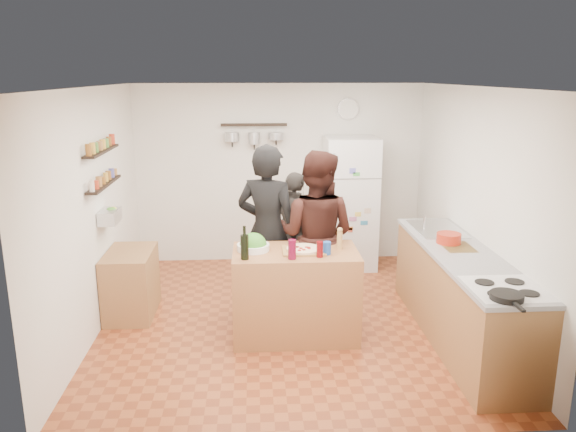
{
  "coord_description": "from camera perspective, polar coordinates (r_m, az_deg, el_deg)",
  "views": [
    {
      "loc": [
        -0.35,
        -5.69,
        2.63
      ],
      "look_at": [
        0.0,
        0.1,
        1.15
      ],
      "focal_mm": 35.0,
      "sensor_mm": 36.0,
      "label": 1
    }
  ],
  "objects": [
    {
      "name": "room_shell",
      "position": [
        6.25,
        -0.16,
        1.54
      ],
      "size": [
        4.2,
        4.2,
        4.2
      ],
      "color": "brown",
      "rests_on": "ground"
    },
    {
      "name": "prep_island",
      "position": [
        5.76,
        0.75,
        -7.89
      ],
      "size": [
        1.25,
        0.72,
        0.91
      ],
      "primitive_type": "cube",
      "color": "#9A6138",
      "rests_on": "floor"
    },
    {
      "name": "pizza_board",
      "position": [
        5.59,
        1.6,
        -3.53
      ],
      "size": [
        0.42,
        0.34,
        0.02
      ],
      "primitive_type": "cube",
      "color": "olive",
      "rests_on": "prep_island"
    },
    {
      "name": "pizza",
      "position": [
        5.58,
        1.6,
        -3.35
      ],
      "size": [
        0.34,
        0.34,
        0.02
      ],
      "primitive_type": "cylinder",
      "color": "beige",
      "rests_on": "pizza_board"
    },
    {
      "name": "salad_bowl",
      "position": [
        5.63,
        -3.55,
        -3.18
      ],
      "size": [
        0.32,
        0.32,
        0.06
      ],
      "primitive_type": "cylinder",
      "color": "silver",
      "rests_on": "prep_island"
    },
    {
      "name": "wine_bottle",
      "position": [
        5.34,
        -4.43,
        -3.18
      ],
      "size": [
        0.08,
        0.08,
        0.24
      ],
      "primitive_type": "cylinder",
      "color": "black",
      "rests_on": "prep_island"
    },
    {
      "name": "wine_glass_near",
      "position": [
        5.34,
        0.42,
        -3.42
      ],
      "size": [
        0.08,
        0.08,
        0.19
      ],
      "primitive_type": "cylinder",
      "color": "#570721",
      "rests_on": "prep_island"
    },
    {
      "name": "wine_glass_far",
      "position": [
        5.41,
        3.25,
        -3.4
      ],
      "size": [
        0.06,
        0.06,
        0.16
      ],
      "primitive_type": "cylinder",
      "color": "#5A070B",
      "rests_on": "prep_island"
    },
    {
      "name": "pepper_mill",
      "position": [
        5.67,
        5.27,
        -2.48
      ],
      "size": [
        0.06,
        0.06,
        0.18
      ],
      "primitive_type": "cylinder",
      "color": "#AB8248",
      "rests_on": "prep_island"
    },
    {
      "name": "salt_canister",
      "position": [
        5.5,
        3.98,
        -3.27
      ],
      "size": [
        0.08,
        0.08,
        0.13
      ],
      "primitive_type": "cylinder",
      "color": "#1B4494",
      "rests_on": "prep_island"
    },
    {
      "name": "person_left",
      "position": [
        6.12,
        -2.09,
        -1.58
      ],
      "size": [
        0.82,
        0.7,
        1.92
      ],
      "primitive_type": "imported",
      "rotation": [
        0.0,
        0.0,
        2.74
      ],
      "color": "black",
      "rests_on": "floor"
    },
    {
      "name": "person_center",
      "position": [
        6.08,
        2.83,
        -1.98
      ],
      "size": [
        1.1,
        1.0,
        1.85
      ],
      "primitive_type": "imported",
      "rotation": [
        0.0,
        0.0,
        2.73
      ],
      "color": "black",
      "rests_on": "floor"
    },
    {
      "name": "person_back",
      "position": [
        6.7,
        0.72,
        -1.94
      ],
      "size": [
        0.92,
        0.85,
        1.51
      ],
      "primitive_type": "imported",
      "rotation": [
        0.0,
        0.0,
        2.45
      ],
      "color": "#2E2A29",
      "rests_on": "floor"
    },
    {
      "name": "counter_run",
      "position": [
        5.95,
        17.12,
        -7.86
      ],
      "size": [
        0.63,
        2.63,
        0.9
      ],
      "primitive_type": "cube",
      "color": "#9E7042",
      "rests_on": "floor"
    },
    {
      "name": "stove_top",
      "position": [
        4.98,
        21.28,
        -6.96
      ],
      "size": [
        0.6,
        0.62,
        0.02
      ],
      "primitive_type": "cube",
      "color": "white",
      "rests_on": "counter_run"
    },
    {
      "name": "skillet",
      "position": [
        4.73,
        21.33,
        -7.6
      ],
      "size": [
        0.26,
        0.26,
        0.05
      ],
      "primitive_type": "cylinder",
      "color": "black",
      "rests_on": "stove_top"
    },
    {
      "name": "sink",
      "position": [
        6.56,
        14.88,
        -1.34
      ],
      "size": [
        0.5,
        0.8,
        0.03
      ],
      "primitive_type": "cube",
      "color": "silver",
      "rests_on": "counter_run"
    },
    {
      "name": "cutting_board",
      "position": [
        5.96,
        16.85,
        -3.11
      ],
      "size": [
        0.3,
        0.4,
        0.02
      ],
      "primitive_type": "cube",
      "color": "olive",
      "rests_on": "counter_run"
    },
    {
      "name": "red_bowl",
      "position": [
        6.05,
        16.01,
        -2.18
      ],
      "size": [
        0.25,
        0.25,
        0.1
      ],
      "primitive_type": "cylinder",
      "color": "#AC2613",
      "rests_on": "counter_run"
    },
    {
      "name": "fridge",
      "position": [
        7.75,
        6.29,
        1.33
      ],
      "size": [
        0.7,
        0.68,
        1.8
      ],
      "primitive_type": "cube",
      "color": "white",
      "rests_on": "floor"
    },
    {
      "name": "wall_clock",
      "position": [
        7.9,
        6.14,
        10.75
      ],
      "size": [
        0.3,
        0.03,
        0.3
      ],
      "primitive_type": "cylinder",
      "rotation": [
        1.57,
        0.0,
        0.0
      ],
      "color": "silver",
      "rests_on": "back_wall"
    },
    {
      "name": "spice_shelf_lower",
      "position": [
        6.21,
        -18.16,
        3.1
      ],
      "size": [
        0.12,
        1.0,
        0.02
      ],
      "primitive_type": "cube",
      "color": "black",
      "rests_on": "left_wall"
    },
    {
      "name": "spice_shelf_upper",
      "position": [
        6.15,
        -18.42,
        6.29
      ],
      "size": [
        0.12,
        1.0,
        0.02
      ],
      "primitive_type": "cube",
      "color": "black",
      "rests_on": "left_wall"
    },
    {
      "name": "produce_basket",
      "position": [
        6.27,
        -17.65,
        -0.03
      ],
      "size": [
        0.18,
        0.35,
        0.14
      ],
      "primitive_type": "cube",
      "color": "silver",
      "rests_on": "left_wall"
    },
    {
      "name": "side_table",
      "position": [
        6.52,
        -15.65,
        -6.59
      ],
      "size": [
        0.5,
        0.8,
        0.73
      ],
      "primitive_type": "cube",
      "color": "#96603F",
      "rests_on": "floor"
    },
    {
      "name": "pot_rack",
      "position": [
        7.73,
        -3.48,
        9.23
      ],
      "size": [
        0.9,
        0.04,
        0.04
      ],
      "primitive_type": "cube",
      "color": "black",
      "rests_on": "back_wall"
    }
  ]
}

